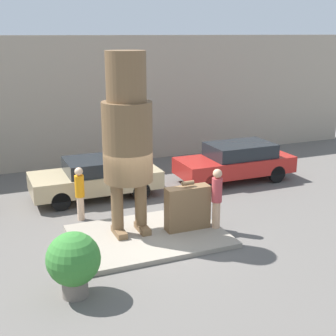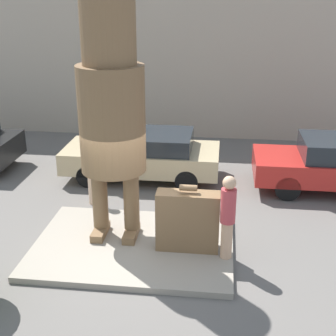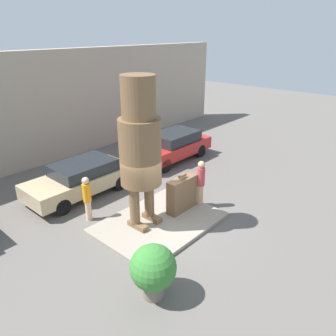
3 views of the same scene
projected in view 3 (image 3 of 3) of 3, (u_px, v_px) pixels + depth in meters
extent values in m
plane|color=#605B56|center=(159.00, 224.00, 11.67)|extent=(60.00, 60.00, 0.00)
cube|color=gray|center=(159.00, 223.00, 11.64)|extent=(4.26, 3.11, 0.13)
cube|color=tan|center=(30.00, 111.00, 15.80)|extent=(28.00, 0.60, 5.53)
cube|color=brown|center=(138.00, 225.00, 11.19)|extent=(0.27, 0.78, 0.17)
cube|color=brown|center=(152.00, 217.00, 11.67)|extent=(0.27, 0.78, 0.17)
cylinder|color=brown|center=(134.00, 205.00, 10.97)|extent=(0.34, 0.34, 1.37)
cylinder|color=brown|center=(149.00, 197.00, 11.45)|extent=(0.34, 0.34, 1.37)
cylinder|color=brown|center=(140.00, 152.00, 10.51)|extent=(1.37, 1.37, 2.20)
cylinder|color=brown|center=(138.00, 97.00, 9.82)|extent=(1.08, 1.08, 1.32)
cube|color=brown|center=(182.00, 194.00, 12.13)|extent=(1.30, 0.42, 1.28)
cylinder|color=brown|center=(182.00, 176.00, 11.83)|extent=(0.36, 0.13, 0.13)
cylinder|color=tan|center=(200.00, 194.00, 12.62)|extent=(0.23, 0.23, 0.80)
cylinder|color=#B23D42|center=(201.00, 177.00, 12.33)|extent=(0.30, 0.30, 0.71)
sphere|color=tan|center=(201.00, 165.00, 12.13)|extent=(0.27, 0.27, 0.27)
cube|color=tan|center=(80.00, 181.00, 13.52)|extent=(4.49, 1.90, 0.62)
cube|color=#1E2328|center=(83.00, 167.00, 13.46)|extent=(2.47, 1.71, 0.47)
cylinder|color=black|center=(63.00, 207.00, 12.16)|extent=(0.63, 0.18, 0.63)
cylinder|color=black|center=(39.00, 193.00, 13.21)|extent=(0.63, 0.18, 0.63)
cylinder|color=black|center=(120.00, 183.00, 14.07)|extent=(0.63, 0.18, 0.63)
cylinder|color=black|center=(96.00, 172.00, 15.12)|extent=(0.63, 0.18, 0.63)
cube|color=#B2231E|center=(172.00, 148.00, 17.14)|extent=(4.55, 1.86, 0.62)
cube|color=#1E2328|center=(175.00, 137.00, 17.08)|extent=(2.50, 1.68, 0.53)
cylinder|color=black|center=(166.00, 166.00, 15.78)|extent=(0.68, 0.18, 0.68)
cylinder|color=black|center=(141.00, 157.00, 16.81)|extent=(0.68, 0.18, 0.68)
cylinder|color=black|center=(200.00, 151.00, 17.72)|extent=(0.68, 0.18, 0.68)
cylinder|color=black|center=(177.00, 144.00, 18.75)|extent=(0.68, 0.18, 0.68)
cylinder|color=#70665B|center=(154.00, 289.00, 8.48)|extent=(0.58, 0.58, 0.39)
sphere|color=#387F33|center=(153.00, 267.00, 8.20)|extent=(1.20, 1.20, 1.20)
cylinder|color=beige|center=(89.00, 210.00, 11.80)|extent=(0.22, 0.22, 0.76)
cylinder|color=orange|center=(87.00, 193.00, 11.51)|extent=(0.29, 0.29, 0.68)
sphere|color=beige|center=(85.00, 181.00, 11.33)|extent=(0.25, 0.25, 0.25)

